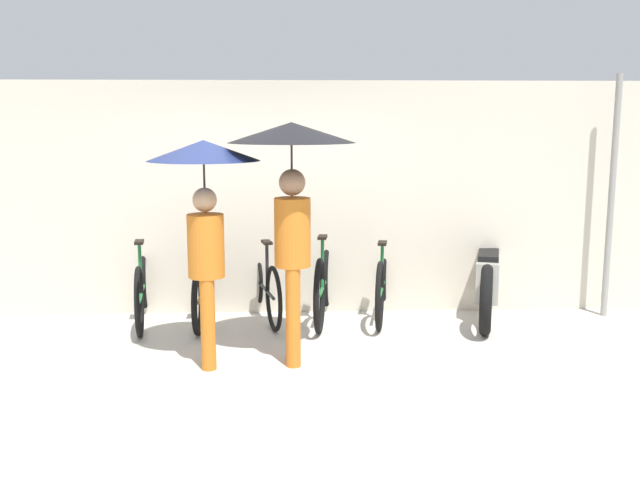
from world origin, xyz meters
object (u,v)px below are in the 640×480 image
parked_bicycle_3 (324,283)px  parked_bicycle_0 (142,288)px  parked_bicycle_2 (264,286)px  pedestrian_leading (204,190)px  motorcycle (488,280)px  pedestrian_center (292,169)px  parked_bicycle_1 (204,290)px  parked_bicycle_4 (383,283)px

parked_bicycle_3 → parked_bicycle_0: bearing=98.7°
parked_bicycle_0 → parked_bicycle_3: (1.96, 0.03, 0.02)m
parked_bicycle_2 → pedestrian_leading: size_ratio=0.82×
parked_bicycle_3 → motorcycle: parked_bicycle_3 is taller
pedestrian_center → pedestrian_leading: bearing=-177.1°
parked_bicycle_2 → pedestrian_leading: (-0.45, -1.44, 1.20)m
parked_bicycle_1 → parked_bicycle_2: parked_bicycle_2 is taller
parked_bicycle_1 → pedestrian_center: 2.13m
parked_bicycle_3 → pedestrian_center: (-0.34, -1.32, 1.34)m
parked_bicycle_2 → parked_bicycle_4: parked_bicycle_2 is taller
parked_bicycle_4 → pedestrian_leading: size_ratio=0.86×
parked_bicycle_4 → pedestrian_leading: bearing=140.0°
pedestrian_leading → motorcycle: size_ratio=0.94×
parked_bicycle_0 → pedestrian_leading: bearing=-155.6°
pedestrian_leading → motorcycle: (2.93, 1.42, -1.16)m
parked_bicycle_0 → parked_bicycle_1: 0.66m
parked_bicycle_0 → motorcycle: (3.79, 0.08, 0.03)m
parked_bicycle_1 → parked_bicycle_2: (0.65, 0.09, 0.01)m
pedestrian_center → motorcycle: bearing=31.1°
parked_bicycle_3 → parked_bicycle_4: parked_bicycle_4 is taller
parked_bicycle_3 → pedestrian_leading: 2.12m
parked_bicycle_4 → pedestrian_leading: 2.57m
parked_bicycle_1 → pedestrian_center: (0.97, -1.29, 1.39)m
parked_bicycle_2 → pedestrian_leading: bearing=149.4°
parked_bicycle_2 → motorcycle: (2.48, -0.02, 0.04)m
parked_bicycle_4 → motorcycle: parked_bicycle_4 is taller
parked_bicycle_1 → pedestrian_leading: size_ratio=0.83×
parked_bicycle_1 → motorcycle: 3.13m
motorcycle → parked_bicycle_4: bearing=105.4°
pedestrian_leading → parked_bicycle_0: bearing=116.2°
motorcycle → parked_bicycle_1: bearing=107.8°
parked_bicycle_0 → parked_bicycle_2: size_ratio=1.09×
parked_bicycle_1 → pedestrian_center: pedestrian_center is taller
motorcycle → pedestrian_leading: bearing=132.3°
parked_bicycle_2 → pedestrian_center: (0.31, -1.39, 1.37)m
parked_bicycle_1 → pedestrian_leading: (0.20, -1.35, 1.22)m
parked_bicycle_2 → pedestrian_center: 1.98m
parked_bicycle_3 → pedestrian_leading: bearing=149.0°
pedestrian_center → motorcycle: (2.17, 1.37, -1.33)m
parked_bicycle_2 → parked_bicycle_3: 0.66m
parked_bicycle_2 → parked_bicycle_0: bearing=80.9°
parked_bicycle_0 → parked_bicycle_4: parked_bicycle_4 is taller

